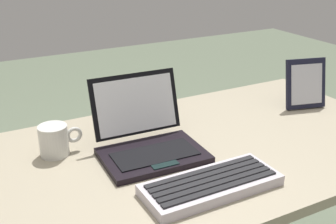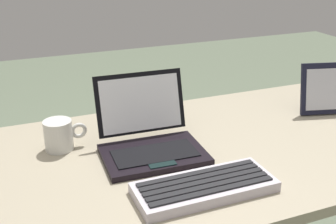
{
  "view_description": "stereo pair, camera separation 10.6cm",
  "coord_description": "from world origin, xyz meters",
  "px_view_note": "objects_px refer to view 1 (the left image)",
  "views": [
    {
      "loc": [
        -0.41,
        -0.89,
        1.28
      ],
      "look_at": [
        0.05,
        -0.03,
        0.88
      ],
      "focal_mm": 45.61,
      "sensor_mm": 36.0,
      "label": 1
    },
    {
      "loc": [
        -0.31,
        -0.93,
        1.28
      ],
      "look_at": [
        0.05,
        -0.03,
        0.88
      ],
      "focal_mm": 45.61,
      "sensor_mm": 36.0,
      "label": 2
    }
  ],
  "objects_px": {
    "laptop_front": "(148,139)",
    "external_keyboard": "(211,184)",
    "coffee_mug": "(55,140)",
    "photo_frame": "(306,84)"
  },
  "relations": [
    {
      "from": "laptop_front",
      "to": "external_keyboard",
      "type": "bearing_deg",
      "value": -78.16
    },
    {
      "from": "external_keyboard",
      "to": "coffee_mug",
      "type": "xyz_separation_m",
      "value": [
        -0.27,
        0.34,
        0.03
      ]
    },
    {
      "from": "laptop_front",
      "to": "external_keyboard",
      "type": "distance_m",
      "value": 0.24
    },
    {
      "from": "external_keyboard",
      "to": "coffee_mug",
      "type": "height_order",
      "value": "coffee_mug"
    },
    {
      "from": "laptop_front",
      "to": "photo_frame",
      "type": "bearing_deg",
      "value": 4.56
    },
    {
      "from": "coffee_mug",
      "to": "external_keyboard",
      "type": "bearing_deg",
      "value": -51.44
    },
    {
      "from": "photo_frame",
      "to": "coffee_mug",
      "type": "relative_size",
      "value": 1.43
    },
    {
      "from": "external_keyboard",
      "to": "photo_frame",
      "type": "xyz_separation_m",
      "value": [
        0.56,
        0.28,
        0.07
      ]
    },
    {
      "from": "external_keyboard",
      "to": "coffee_mug",
      "type": "distance_m",
      "value": 0.43
    },
    {
      "from": "external_keyboard",
      "to": "photo_frame",
      "type": "relative_size",
      "value": 1.94
    }
  ]
}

